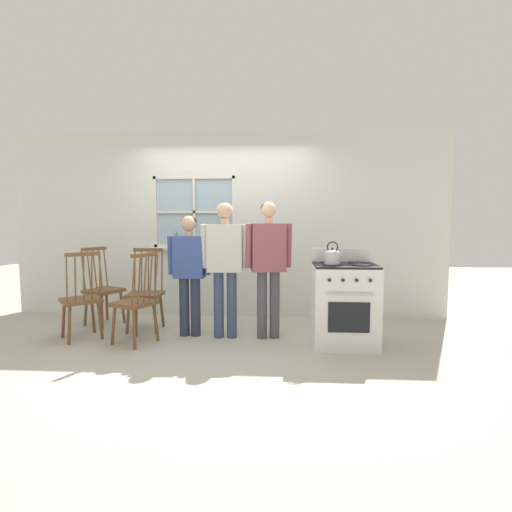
{
  "coord_description": "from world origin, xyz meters",
  "views": [
    {
      "loc": [
        0.81,
        -4.45,
        1.41
      ],
      "look_at": [
        0.52,
        0.15,
        1.0
      ],
      "focal_mm": 28.0,
      "sensor_mm": 36.0,
      "label": 1
    }
  ],
  "objects_px": {
    "chair_near_stove": "(103,290)",
    "person_teen_center": "(225,258)",
    "chair_center_cluster": "(136,303)",
    "person_elderly_left": "(189,265)",
    "chair_near_wall": "(81,300)",
    "stove": "(344,304)",
    "kettle": "(332,256)",
    "chair_by_window": "(146,294)",
    "potted_plant": "(175,242)",
    "person_adult_right": "(268,257)"
  },
  "relations": [
    {
      "from": "chair_by_window",
      "to": "chair_near_stove",
      "type": "distance_m",
      "value": 0.71
    },
    {
      "from": "person_elderly_left",
      "to": "kettle",
      "type": "relative_size",
      "value": 5.95
    },
    {
      "from": "person_elderly_left",
      "to": "person_adult_right",
      "type": "relative_size",
      "value": 0.9
    },
    {
      "from": "person_adult_right",
      "to": "kettle",
      "type": "xyz_separation_m",
      "value": [
        0.71,
        -0.35,
        0.05
      ]
    },
    {
      "from": "chair_by_window",
      "to": "person_elderly_left",
      "type": "relative_size",
      "value": 0.72
    },
    {
      "from": "stove",
      "to": "chair_by_window",
      "type": "bearing_deg",
      "value": 169.1
    },
    {
      "from": "person_elderly_left",
      "to": "kettle",
      "type": "height_order",
      "value": "person_elderly_left"
    },
    {
      "from": "chair_by_window",
      "to": "stove",
      "type": "distance_m",
      "value": 2.5
    },
    {
      "from": "person_adult_right",
      "to": "potted_plant",
      "type": "distance_m",
      "value": 1.75
    },
    {
      "from": "person_adult_right",
      "to": "stove",
      "type": "relative_size",
      "value": 1.5
    },
    {
      "from": "chair_by_window",
      "to": "chair_near_stove",
      "type": "relative_size",
      "value": 1.0
    },
    {
      "from": "chair_near_stove",
      "to": "potted_plant",
      "type": "bearing_deg",
      "value": -30.46
    },
    {
      "from": "chair_near_stove",
      "to": "person_adult_right",
      "type": "bearing_deg",
      "value": -75.71
    },
    {
      "from": "chair_near_stove",
      "to": "person_teen_center",
      "type": "distance_m",
      "value": 1.88
    },
    {
      "from": "chair_by_window",
      "to": "potted_plant",
      "type": "distance_m",
      "value": 1.03
    },
    {
      "from": "chair_center_cluster",
      "to": "person_adult_right",
      "type": "relative_size",
      "value": 0.64
    },
    {
      "from": "person_adult_right",
      "to": "person_elderly_left",
      "type": "bearing_deg",
      "value": 167.22
    },
    {
      "from": "person_adult_right",
      "to": "potted_plant",
      "type": "height_order",
      "value": "person_adult_right"
    },
    {
      "from": "person_adult_right",
      "to": "stove",
      "type": "height_order",
      "value": "person_adult_right"
    },
    {
      "from": "chair_center_cluster",
      "to": "person_elderly_left",
      "type": "bearing_deg",
      "value": 146.6
    },
    {
      "from": "person_teen_center",
      "to": "potted_plant",
      "type": "xyz_separation_m",
      "value": [
        -0.88,
        1.06,
        0.12
      ]
    },
    {
      "from": "person_elderly_left",
      "to": "potted_plant",
      "type": "bearing_deg",
      "value": 114.79
    },
    {
      "from": "chair_near_wall",
      "to": "kettle",
      "type": "relative_size",
      "value": 4.26
    },
    {
      "from": "chair_near_wall",
      "to": "person_teen_center",
      "type": "distance_m",
      "value": 1.77
    },
    {
      "from": "person_teen_center",
      "to": "potted_plant",
      "type": "relative_size",
      "value": 6.01
    },
    {
      "from": "chair_near_stove",
      "to": "person_teen_center",
      "type": "relative_size",
      "value": 0.65
    },
    {
      "from": "person_elderly_left",
      "to": "chair_near_wall",
      "type": "bearing_deg",
      "value": -168.45
    },
    {
      "from": "chair_near_stove",
      "to": "stove",
      "type": "bearing_deg",
      "value": -76.24
    },
    {
      "from": "potted_plant",
      "to": "person_elderly_left",
      "type": "bearing_deg",
      "value": -66.54
    },
    {
      "from": "chair_center_cluster",
      "to": "potted_plant",
      "type": "relative_size",
      "value": 3.9
    },
    {
      "from": "chair_near_stove",
      "to": "person_teen_center",
      "type": "bearing_deg",
      "value": -79.57
    },
    {
      "from": "chair_near_wall",
      "to": "chair_center_cluster",
      "type": "bearing_deg",
      "value": 130.25
    },
    {
      "from": "chair_by_window",
      "to": "chair_near_wall",
      "type": "xyz_separation_m",
      "value": [
        -0.62,
        -0.45,
        0.0
      ]
    },
    {
      "from": "potted_plant",
      "to": "chair_near_stove",
      "type": "bearing_deg",
      "value": -146.91
    },
    {
      "from": "person_elderly_left",
      "to": "person_teen_center",
      "type": "distance_m",
      "value": 0.46
    },
    {
      "from": "person_elderly_left",
      "to": "potted_plant",
      "type": "height_order",
      "value": "person_elderly_left"
    },
    {
      "from": "person_elderly_left",
      "to": "stove",
      "type": "height_order",
      "value": "person_elderly_left"
    },
    {
      "from": "chair_near_wall",
      "to": "person_teen_center",
      "type": "height_order",
      "value": "person_teen_center"
    },
    {
      "from": "chair_by_window",
      "to": "person_adult_right",
      "type": "distance_m",
      "value": 1.69
    },
    {
      "from": "chair_by_window",
      "to": "chair_center_cluster",
      "type": "distance_m",
      "value": 0.57
    },
    {
      "from": "chair_center_cluster",
      "to": "stove",
      "type": "xyz_separation_m",
      "value": [
        2.37,
        0.09,
        0.0
      ]
    },
    {
      "from": "chair_near_wall",
      "to": "chair_center_cluster",
      "type": "distance_m",
      "value": 0.71
    },
    {
      "from": "chair_near_wall",
      "to": "kettle",
      "type": "distance_m",
      "value": 2.98
    },
    {
      "from": "person_adult_right",
      "to": "stove",
      "type": "bearing_deg",
      "value": -24.71
    },
    {
      "from": "chair_near_stove",
      "to": "stove",
      "type": "xyz_separation_m",
      "value": [
        3.13,
        -0.7,
        0.0
      ]
    },
    {
      "from": "person_elderly_left",
      "to": "stove",
      "type": "xyz_separation_m",
      "value": [
        1.83,
        -0.25,
        -0.4
      ]
    },
    {
      "from": "chair_near_wall",
      "to": "chair_near_stove",
      "type": "xyz_separation_m",
      "value": [
        -0.05,
        0.68,
        0.0
      ]
    },
    {
      "from": "chair_by_window",
      "to": "chair_near_wall",
      "type": "bearing_deg",
      "value": -146.78
    },
    {
      "from": "chair_center_cluster",
      "to": "chair_near_stove",
      "type": "bearing_deg",
      "value": -112.09
    },
    {
      "from": "chair_near_wall",
      "to": "person_adult_right",
      "type": "distance_m",
      "value": 2.28
    }
  ]
}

